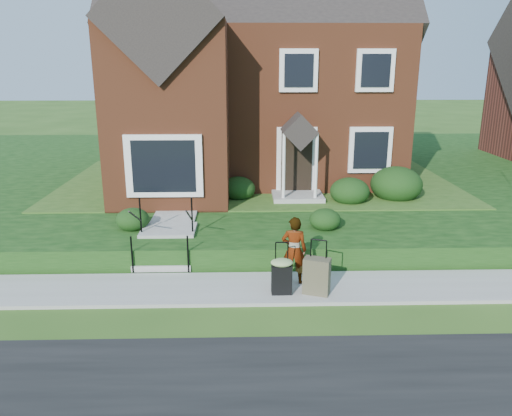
{
  "coord_description": "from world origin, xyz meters",
  "views": [
    {
      "loc": [
        -0.55,
        -10.06,
        4.8
      ],
      "look_at": [
        -0.23,
        2.0,
        1.31
      ],
      "focal_mm": 35.0,
      "sensor_mm": 36.0,
      "label": 1
    }
  ],
  "objects_px": {
    "front_steps": "(166,242)",
    "suitcase_olive": "(317,276)",
    "woman": "(294,250)",
    "suitcase_black": "(282,274)"
  },
  "relations": [
    {
      "from": "woman",
      "to": "suitcase_black",
      "type": "bearing_deg",
      "value": 68.57
    },
    {
      "from": "suitcase_black",
      "to": "woman",
      "type": "bearing_deg",
      "value": 59.88
    },
    {
      "from": "front_steps",
      "to": "suitcase_olive",
      "type": "bearing_deg",
      "value": -32.25
    },
    {
      "from": "suitcase_black",
      "to": "suitcase_olive",
      "type": "distance_m",
      "value": 0.74
    },
    {
      "from": "woman",
      "to": "suitcase_olive",
      "type": "distance_m",
      "value": 0.81
    },
    {
      "from": "suitcase_black",
      "to": "front_steps",
      "type": "bearing_deg",
      "value": 140.89
    },
    {
      "from": "woman",
      "to": "suitcase_black",
      "type": "relative_size",
      "value": 1.34
    },
    {
      "from": "front_steps",
      "to": "woman",
      "type": "height_order",
      "value": "woman"
    },
    {
      "from": "front_steps",
      "to": "suitcase_black",
      "type": "relative_size",
      "value": 1.77
    },
    {
      "from": "front_steps",
      "to": "suitcase_olive",
      "type": "height_order",
      "value": "front_steps"
    }
  ]
}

